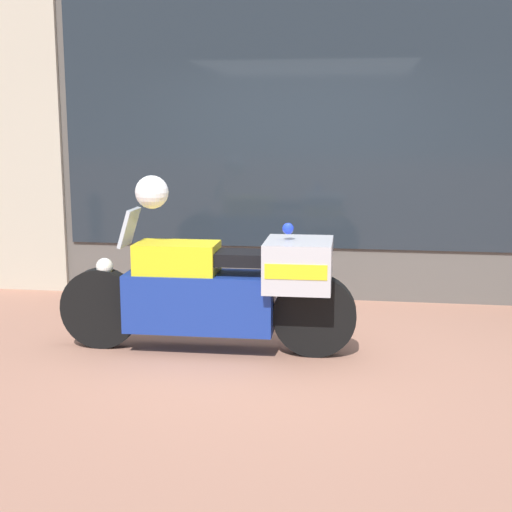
% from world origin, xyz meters
% --- Properties ---
extents(ground_plane, '(60.00, 60.00, 0.00)m').
position_xyz_m(ground_plane, '(0.00, 0.00, 0.00)').
color(ground_plane, '#9E6B56').
extents(shop_building, '(6.95, 0.55, 3.93)m').
position_xyz_m(shop_building, '(-0.44, 2.00, 1.97)').
color(shop_building, '#56514C').
rests_on(shop_building, ground).
extents(window_display, '(5.55, 0.30, 1.88)m').
position_xyz_m(window_display, '(0.40, 2.03, 0.45)').
color(window_display, slate).
rests_on(window_display, ground).
extents(paramedic_motorcycle, '(2.41, 0.62, 1.15)m').
position_xyz_m(paramedic_motorcycle, '(-0.40, -0.09, 0.53)').
color(paramedic_motorcycle, black).
rests_on(paramedic_motorcycle, ground).
extents(white_helmet, '(0.26, 0.26, 0.26)m').
position_xyz_m(white_helmet, '(-0.97, -0.10, 1.29)').
color(white_helmet, white).
rests_on(white_helmet, paramedic_motorcycle).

